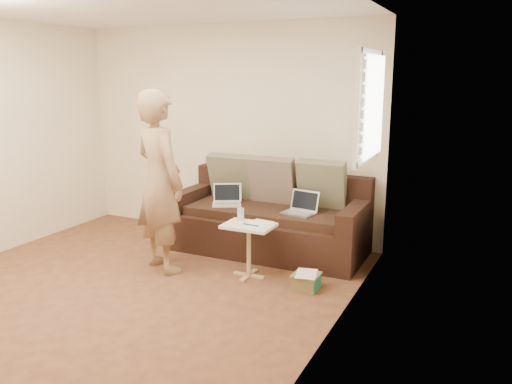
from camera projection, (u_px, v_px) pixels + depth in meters
The scene contains 16 objects.
floor at pixel (113, 297), 4.74m from camera, with size 4.50×4.50×0.00m, color #4F291D.
wall_back at pixel (227, 132), 6.45m from camera, with size 4.00×4.00×0.00m, color beige.
wall_right at pixel (326, 176), 3.63m from camera, with size 4.50×4.50×0.00m, color beige.
window_blinds at pixel (370, 107), 4.89m from camera, with size 0.12×0.88×1.08m, color white, non-canonical shape.
sofa at pixel (268, 216), 5.90m from camera, with size 2.20×0.95×0.85m, color black, non-canonical shape.
pillow_left at pixel (231, 176), 6.29m from camera, with size 0.55×0.14×0.55m, color #5C5E45, non-canonical shape.
pillow_mid at pixel (272, 180), 6.04m from camera, with size 0.55×0.14×0.55m, color #6C584D, non-canonical shape.
pillow_right at pixel (322, 184), 5.81m from camera, with size 0.55×0.14×0.55m, color #5C5E45, non-canonical shape.
laptop_silver at pixel (298, 214), 5.60m from camera, with size 0.34×0.24×0.23m, color #B7BABC, non-canonical shape.
laptop_white at pixel (227, 205), 5.98m from camera, with size 0.33×0.24×0.24m, color white, non-canonical shape.
person at pixel (160, 182), 5.24m from camera, with size 0.68×0.46×1.87m, color olive.
side_table at pixel (249, 250), 5.18m from camera, with size 0.50×0.35×0.55m, color silver, non-canonical shape.
drinking_glass at pixel (241, 214), 5.27m from camera, with size 0.07×0.07×0.12m, color silver, non-canonical shape.
scissors at pixel (250, 225), 5.07m from camera, with size 0.18×0.10×0.02m, color silver, non-canonical shape.
paper_on_table at pixel (258, 224), 5.14m from camera, with size 0.21×0.30×0.00m, color white, non-canonical shape.
striped_box at pixel (306, 281), 4.91m from camera, with size 0.25×0.25×0.16m, color #BC4F1C, non-canonical shape.
Camera 1 is at (3.07, -3.44, 1.99)m, focal length 36.27 mm.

